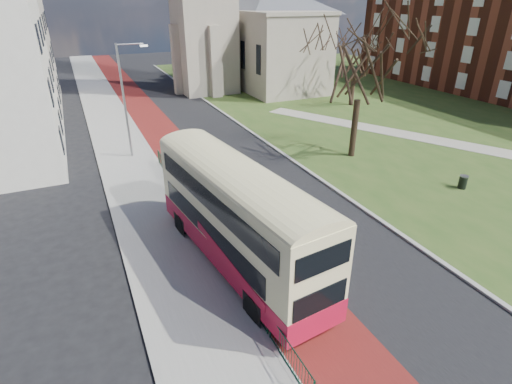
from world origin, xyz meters
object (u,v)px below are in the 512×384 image
winter_tree_near (363,51)px  litter_bin (463,182)px  bus (237,213)px  streetlamp (126,96)px  winter_tree_far (356,52)px

winter_tree_near → litter_bin: bearing=-69.9°
bus → winter_tree_near: 16.58m
bus → litter_bin: size_ratio=13.26×
streetlamp → bus: streetlamp is taller
streetlamp → bus: bearing=-82.5°
streetlamp → litter_bin: streetlamp is taller
bus → winter_tree_far: (22.58, 22.03, 3.00)m
winter_tree_far → streetlamp: bearing=-165.3°
winter_tree_far → bus: bearing=-135.7°
streetlamp → winter_tree_near: 16.67m
bus → litter_bin: 16.00m
bus → litter_bin: bearing=-1.8°
winter_tree_near → winter_tree_far: winter_tree_near is taller
streetlamp → bus: (2.05, -15.58, -1.95)m
streetlamp → winter_tree_far: 25.48m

